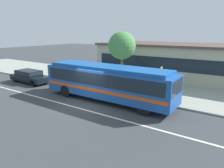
{
  "coord_description": "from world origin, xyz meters",
  "views": [
    {
      "loc": [
        9.42,
        -10.64,
        5.17
      ],
      "look_at": [
        0.97,
        1.97,
        1.3
      ],
      "focal_mm": 32.71,
      "sensor_mm": 36.0,
      "label": 1
    }
  ],
  "objects_px": {
    "pedestrian_walking_along_curb": "(144,83)",
    "pedestrian_standing_by_tree": "(171,86)",
    "sedan_behind_bus": "(30,76)",
    "street_tree_near_stop": "(122,46)",
    "bus_stop_sign": "(161,79)",
    "pedestrian_waiting_near_sign": "(90,76)",
    "transit_bus": "(107,81)"
  },
  "relations": [
    {
      "from": "pedestrian_waiting_near_sign",
      "to": "pedestrian_standing_by_tree",
      "type": "distance_m",
      "value": 7.67
    },
    {
      "from": "pedestrian_waiting_near_sign",
      "to": "sedan_behind_bus",
      "type": "bearing_deg",
      "value": -163.88
    },
    {
      "from": "sedan_behind_bus",
      "to": "pedestrian_standing_by_tree",
      "type": "height_order",
      "value": "pedestrian_standing_by_tree"
    },
    {
      "from": "pedestrian_walking_along_curb",
      "to": "bus_stop_sign",
      "type": "xyz_separation_m",
      "value": [
        1.66,
        -0.74,
        0.72
      ]
    },
    {
      "from": "pedestrian_walking_along_curb",
      "to": "bus_stop_sign",
      "type": "bearing_deg",
      "value": -24.08
    },
    {
      "from": "pedestrian_waiting_near_sign",
      "to": "bus_stop_sign",
      "type": "height_order",
      "value": "bus_stop_sign"
    },
    {
      "from": "transit_bus",
      "to": "street_tree_near_stop",
      "type": "height_order",
      "value": "street_tree_near_stop"
    },
    {
      "from": "sedan_behind_bus",
      "to": "pedestrian_standing_by_tree",
      "type": "relative_size",
      "value": 2.68
    },
    {
      "from": "sedan_behind_bus",
      "to": "transit_bus",
      "type": "bearing_deg",
      "value": -1.6
    },
    {
      "from": "street_tree_near_stop",
      "to": "transit_bus",
      "type": "bearing_deg",
      "value": -71.74
    },
    {
      "from": "sedan_behind_bus",
      "to": "street_tree_near_stop",
      "type": "distance_m",
      "value": 10.19
    },
    {
      "from": "transit_bus",
      "to": "bus_stop_sign",
      "type": "bearing_deg",
      "value": 30.98
    },
    {
      "from": "bus_stop_sign",
      "to": "street_tree_near_stop",
      "type": "relative_size",
      "value": 0.5
    },
    {
      "from": "pedestrian_waiting_near_sign",
      "to": "street_tree_near_stop",
      "type": "distance_m",
      "value": 4.18
    },
    {
      "from": "transit_bus",
      "to": "pedestrian_walking_along_curb",
      "type": "height_order",
      "value": "transit_bus"
    },
    {
      "from": "pedestrian_standing_by_tree",
      "to": "pedestrian_walking_along_curb",
      "type": "bearing_deg",
      "value": -179.47
    },
    {
      "from": "sedan_behind_bus",
      "to": "pedestrian_walking_along_curb",
      "type": "distance_m",
      "value": 12.23
    },
    {
      "from": "transit_bus",
      "to": "pedestrian_waiting_near_sign",
      "type": "bearing_deg",
      "value": 148.76
    },
    {
      "from": "sedan_behind_bus",
      "to": "pedestrian_waiting_near_sign",
      "type": "bearing_deg",
      "value": 16.12
    },
    {
      "from": "transit_bus",
      "to": "sedan_behind_bus",
      "type": "height_order",
      "value": "transit_bus"
    },
    {
      "from": "pedestrian_walking_along_curb",
      "to": "pedestrian_standing_by_tree",
      "type": "height_order",
      "value": "pedestrian_standing_by_tree"
    },
    {
      "from": "bus_stop_sign",
      "to": "sedan_behind_bus",
      "type": "bearing_deg",
      "value": -172.58
    },
    {
      "from": "sedan_behind_bus",
      "to": "street_tree_near_stop",
      "type": "height_order",
      "value": "street_tree_near_stop"
    },
    {
      "from": "transit_bus",
      "to": "pedestrian_walking_along_curb",
      "type": "distance_m",
      "value": 3.36
    },
    {
      "from": "pedestrian_waiting_near_sign",
      "to": "pedestrian_standing_by_tree",
      "type": "height_order",
      "value": "pedestrian_waiting_near_sign"
    },
    {
      "from": "pedestrian_walking_along_curb",
      "to": "bus_stop_sign",
      "type": "height_order",
      "value": "bus_stop_sign"
    },
    {
      "from": "pedestrian_standing_by_tree",
      "to": "bus_stop_sign",
      "type": "xyz_separation_m",
      "value": [
        -0.6,
        -0.76,
        0.62
      ]
    },
    {
      "from": "pedestrian_waiting_near_sign",
      "to": "transit_bus",
      "type": "bearing_deg",
      "value": -31.24
    },
    {
      "from": "bus_stop_sign",
      "to": "street_tree_near_stop",
      "type": "distance_m",
      "value": 5.92
    },
    {
      "from": "pedestrian_walking_along_curb",
      "to": "street_tree_near_stop",
      "type": "height_order",
      "value": "street_tree_near_stop"
    },
    {
      "from": "sedan_behind_bus",
      "to": "pedestrian_waiting_near_sign",
      "type": "height_order",
      "value": "pedestrian_waiting_near_sign"
    },
    {
      "from": "street_tree_near_stop",
      "to": "bus_stop_sign",
      "type": "bearing_deg",
      "value": -26.81
    }
  ]
}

